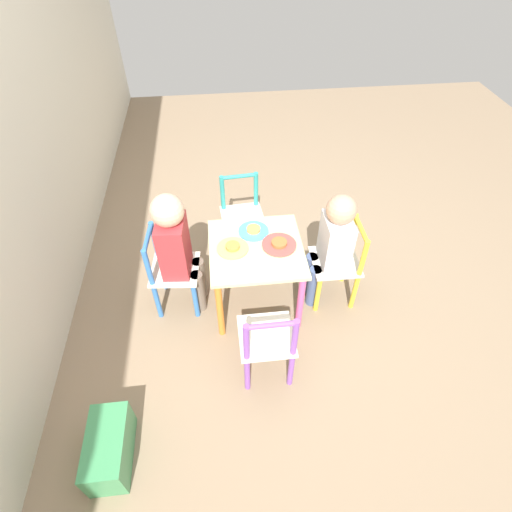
{
  "coord_description": "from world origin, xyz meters",
  "views": [
    {
      "loc": [
        -1.5,
        0.17,
        1.88
      ],
      "look_at": [
        0.0,
        0.0,
        0.37
      ],
      "focal_mm": 28.0,
      "sensor_mm": 36.0,
      "label": 1
    }
  ],
  "objects_px": {
    "storage_bin": "(109,448)",
    "chair_purple": "(267,342)",
    "chair_teal": "(242,217)",
    "plate_right": "(254,231)",
    "child_back": "(177,244)",
    "plate_front": "(279,244)",
    "child_front": "(332,242)",
    "chair_yellow": "(339,264)",
    "chair_blue": "(171,272)",
    "kids_table": "(256,258)",
    "plate_back": "(233,248)"
  },
  "relations": [
    {
      "from": "storage_bin",
      "to": "chair_purple",
      "type": "bearing_deg",
      "value": -64.48
    },
    {
      "from": "plate_right",
      "to": "kids_table",
      "type": "bearing_deg",
      "value": 180.0
    },
    {
      "from": "plate_front",
      "to": "storage_bin",
      "type": "distance_m",
      "value": 1.22
    },
    {
      "from": "chair_purple",
      "to": "plate_front",
      "type": "relative_size",
      "value": 2.87
    },
    {
      "from": "plate_front",
      "to": "plate_right",
      "type": "bearing_deg",
      "value": 45.0
    },
    {
      "from": "chair_teal",
      "to": "plate_front",
      "type": "bearing_deg",
      "value": -75.73
    },
    {
      "from": "child_back",
      "to": "plate_front",
      "type": "xyz_separation_m",
      "value": [
        -0.04,
        -0.53,
        -0.02
      ]
    },
    {
      "from": "chair_yellow",
      "to": "plate_front",
      "type": "relative_size",
      "value": 2.87
    },
    {
      "from": "chair_teal",
      "to": "chair_blue",
      "type": "bearing_deg",
      "value": -139.83
    },
    {
      "from": "chair_teal",
      "to": "child_front",
      "type": "relative_size",
      "value": 0.72
    },
    {
      "from": "plate_right",
      "to": "child_front",
      "type": "bearing_deg",
      "value": -107.24
    },
    {
      "from": "chair_purple",
      "to": "plate_front",
      "type": "height_order",
      "value": "chair_purple"
    },
    {
      "from": "kids_table",
      "to": "storage_bin",
      "type": "xyz_separation_m",
      "value": [
        -0.81,
        0.72,
        -0.26
      ]
    },
    {
      "from": "chair_purple",
      "to": "child_front",
      "type": "distance_m",
      "value": 0.64
    },
    {
      "from": "chair_teal",
      "to": "plate_front",
      "type": "xyz_separation_m",
      "value": [
        -0.47,
        -0.16,
        0.19
      ]
    },
    {
      "from": "chair_teal",
      "to": "plate_back",
      "type": "xyz_separation_m",
      "value": [
        -0.47,
        0.08,
        0.19
      ]
    },
    {
      "from": "chair_purple",
      "to": "plate_back",
      "type": "relative_size",
      "value": 3.17
    },
    {
      "from": "chair_teal",
      "to": "plate_right",
      "type": "xyz_separation_m",
      "value": [
        -0.35,
        -0.04,
        0.19
      ]
    },
    {
      "from": "child_front",
      "to": "storage_bin",
      "type": "height_order",
      "value": "child_front"
    },
    {
      "from": "chair_yellow",
      "to": "child_back",
      "type": "height_order",
      "value": "child_back"
    },
    {
      "from": "chair_purple",
      "to": "plate_back",
      "type": "xyz_separation_m",
      "value": [
        0.47,
        0.12,
        0.19
      ]
    },
    {
      "from": "chair_blue",
      "to": "child_back",
      "type": "distance_m",
      "value": 0.21
    },
    {
      "from": "plate_front",
      "to": "plate_back",
      "type": "height_order",
      "value": "same"
    },
    {
      "from": "chair_blue",
      "to": "storage_bin",
      "type": "relative_size",
      "value": 1.66
    },
    {
      "from": "plate_front",
      "to": "storage_bin",
      "type": "height_order",
      "value": "plate_front"
    },
    {
      "from": "plate_right",
      "to": "storage_bin",
      "type": "height_order",
      "value": "plate_right"
    },
    {
      "from": "chair_teal",
      "to": "plate_right",
      "type": "height_order",
      "value": "chair_teal"
    },
    {
      "from": "chair_yellow",
      "to": "child_front",
      "type": "height_order",
      "value": "child_front"
    },
    {
      "from": "child_back",
      "to": "plate_back",
      "type": "relative_size",
      "value": 4.65
    },
    {
      "from": "chair_teal",
      "to": "chair_purple",
      "type": "bearing_deg",
      "value": -92.15
    },
    {
      "from": "chair_teal",
      "to": "plate_right",
      "type": "distance_m",
      "value": 0.39
    },
    {
      "from": "chair_teal",
      "to": "chair_purple",
      "type": "relative_size",
      "value": 1.0
    },
    {
      "from": "chair_yellow",
      "to": "chair_blue",
      "type": "distance_m",
      "value": 0.94
    },
    {
      "from": "plate_front",
      "to": "child_back",
      "type": "bearing_deg",
      "value": 86.1
    },
    {
      "from": "chair_purple",
      "to": "storage_bin",
      "type": "height_order",
      "value": "chair_purple"
    },
    {
      "from": "kids_table",
      "to": "plate_right",
      "type": "distance_m",
      "value": 0.15
    },
    {
      "from": "child_front",
      "to": "plate_front",
      "type": "relative_size",
      "value": 3.97
    },
    {
      "from": "storage_bin",
      "to": "chair_teal",
      "type": "bearing_deg",
      "value": -28.01
    },
    {
      "from": "child_front",
      "to": "chair_blue",
      "type": "bearing_deg",
      "value": -92.4
    },
    {
      "from": "chair_yellow",
      "to": "plate_front",
      "type": "bearing_deg",
      "value": -90.2
    },
    {
      "from": "plate_front",
      "to": "plate_back",
      "type": "distance_m",
      "value": 0.24
    },
    {
      "from": "chair_blue",
      "to": "child_front",
      "type": "xyz_separation_m",
      "value": [
        -0.05,
        -0.87,
        0.17
      ]
    },
    {
      "from": "chair_yellow",
      "to": "plate_back",
      "type": "bearing_deg",
      "value": -89.88
    },
    {
      "from": "chair_blue",
      "to": "kids_table",
      "type": "bearing_deg",
      "value": -90.0
    },
    {
      "from": "chair_blue",
      "to": "storage_bin",
      "type": "xyz_separation_m",
      "value": [
        -0.86,
        0.25,
        -0.16
      ]
    },
    {
      "from": "chair_teal",
      "to": "plate_front",
      "type": "height_order",
      "value": "chair_teal"
    },
    {
      "from": "child_back",
      "to": "plate_right",
      "type": "xyz_separation_m",
      "value": [
        0.09,
        -0.41,
        -0.02
      ]
    },
    {
      "from": "chair_teal",
      "to": "storage_bin",
      "type": "bearing_deg",
      "value": -122.61
    },
    {
      "from": "kids_table",
      "to": "child_front",
      "type": "xyz_separation_m",
      "value": [
        -0.0,
        -0.41,
        0.07
      ]
    },
    {
      "from": "storage_bin",
      "to": "plate_front",
      "type": "bearing_deg",
      "value": -45.96
    }
  ]
}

